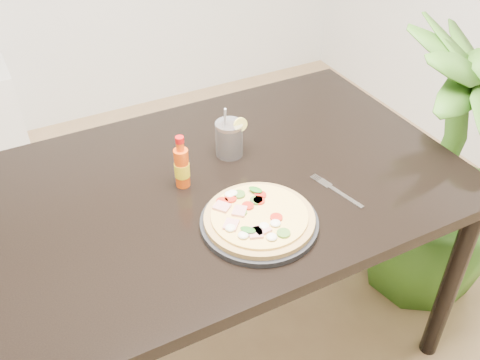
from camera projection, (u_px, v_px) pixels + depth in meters
name	position (u px, v px, depth m)	size (l,w,h in m)	color
dining_table	(222.00, 201.00, 1.60)	(1.40, 0.90, 0.75)	black
plate	(259.00, 223.00, 1.39)	(0.31, 0.31, 0.02)	black
pizza	(258.00, 217.00, 1.38)	(0.29, 0.29, 0.03)	tan
hot_sauce_bottle	(182.00, 167.00, 1.49)	(0.05, 0.05, 0.16)	#E94B0D
cola_cup	(229.00, 139.00, 1.62)	(0.09, 0.08, 0.17)	black
fork	(335.00, 190.00, 1.51)	(0.06, 0.19, 0.00)	silver
houseplant	(444.00, 173.00, 1.94)	(0.60, 0.60, 1.06)	#356A1C
plant_pot	(420.00, 255.00, 2.20)	(0.28, 0.28, 0.22)	brown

